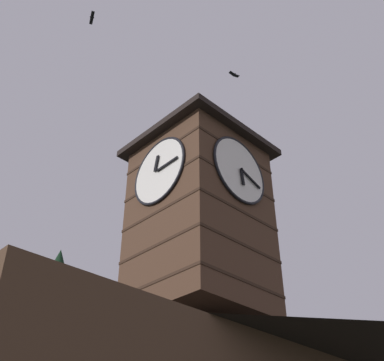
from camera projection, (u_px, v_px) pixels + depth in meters
clock_tower at (199, 210)px, 18.10m from camera, size 4.60×4.60×9.42m
moon at (109, 342)px, 49.16m from camera, size 1.66×1.66×1.66m
flying_bird_high at (92, 17)px, 22.60m from camera, size 0.45×0.73×0.11m
flying_bird_low at (234, 75)px, 23.58m from camera, size 0.57×0.24×0.12m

